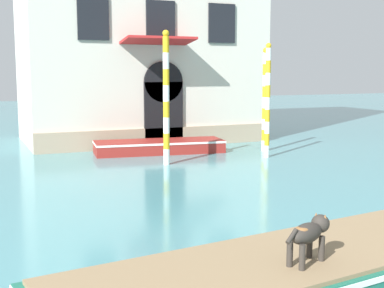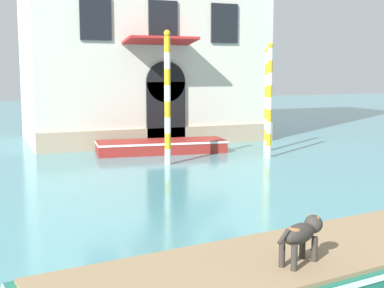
{
  "view_description": "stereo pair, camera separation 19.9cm",
  "coord_description": "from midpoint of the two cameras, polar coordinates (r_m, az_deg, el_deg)",
  "views": [
    {
      "loc": [
        -8.41,
        -0.69,
        3.31
      ],
      "look_at": [
        -2.44,
        13.35,
        1.2
      ],
      "focal_mm": 50.0,
      "sensor_mm": 36.0,
      "label": 1
    },
    {
      "loc": [
        -8.23,
        -0.77,
        3.31
      ],
      "look_at": [
        -2.44,
        13.35,
        1.2
      ],
      "focal_mm": 50.0,
      "sensor_mm": 36.0,
      "label": 2
    }
  ],
  "objects": [
    {
      "name": "boat_foreground",
      "position": [
        8.44,
        13.33,
        -12.82
      ],
      "size": [
        8.73,
        3.31,
        0.67
      ],
      "rotation": [
        0.0,
        0.0,
        0.13
      ],
      "color": "#1E6651",
      "rests_on": "ground_plane"
    },
    {
      "name": "dog_on_deck",
      "position": [
        7.59,
        12.37,
        -9.31
      ],
      "size": [
        0.91,
        0.53,
        0.64
      ],
      "rotation": [
        0.0,
        0.0,
        0.4
      ],
      "color": "#332D28",
      "rests_on": "boat_foreground"
    },
    {
      "name": "boat_moored_near_palazzo",
      "position": [
        21.59,
        -3.04,
        -0.23
      ],
      "size": [
        5.34,
        2.26,
        0.51
      ],
      "rotation": [
        0.0,
        0.0,
        -0.13
      ],
      "color": "maroon",
      "rests_on": "ground_plane"
    },
    {
      "name": "mooring_pole_0",
      "position": [
        18.66,
        -2.33,
        4.95
      ],
      "size": [
        0.23,
        0.23,
        4.68
      ],
      "color": "white",
      "rests_on": "ground_plane"
    },
    {
      "name": "mooring_pole_1",
      "position": [
        20.41,
        8.54,
        4.6
      ],
      "size": [
        0.2,
        0.2,
        4.32
      ],
      "color": "white",
      "rests_on": "ground_plane"
    },
    {
      "name": "mooring_pole_2",
      "position": [
        22.01,
        8.28,
        4.71
      ],
      "size": [
        0.23,
        0.23,
        4.22
      ],
      "color": "white",
      "rests_on": "ground_plane"
    }
  ]
}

